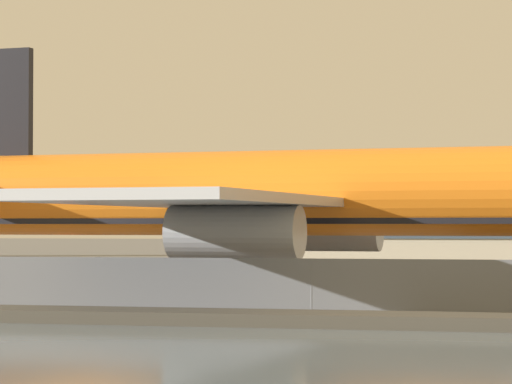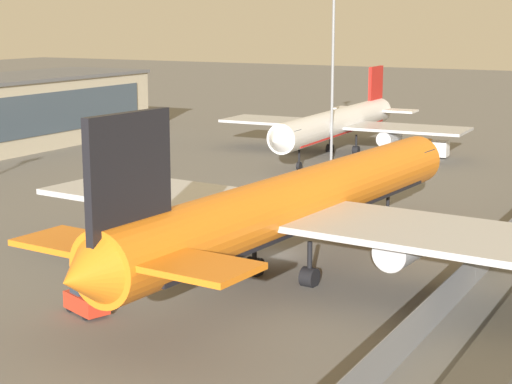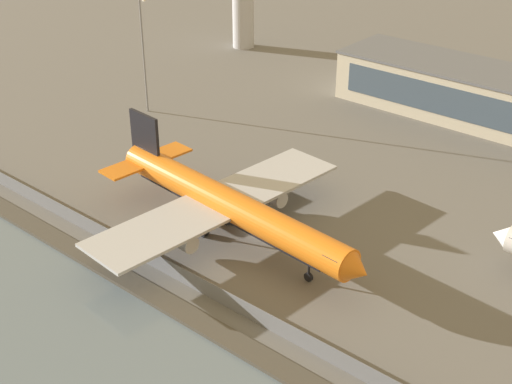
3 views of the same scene
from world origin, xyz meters
TOP-DOWN VIEW (x-y plane):
  - ground_plane at (0.00, 0.00)m, footprint 500.00×500.00m
  - perimeter_fence at (0.00, -16.00)m, footprint 280.00×0.10m
  - cargo_jet_orange at (-3.29, -3.65)m, footprint 48.66×42.09m
  - passenger_jet_white_red at (49.15, 15.33)m, footprint 40.44×34.71m
  - baggage_tug at (-17.78, 4.37)m, footprint 2.62×3.56m
  - ops_van at (53.20, 3.64)m, footprint 2.34×5.29m
  - apron_light_mast_apron_west at (41.85, 13.19)m, footprint 3.20×0.40m

SIDE VIEW (x-z plane):
  - ground_plane at x=0.00m, z-range 0.00..0.00m
  - baggage_tug at x=-17.78m, z-range -0.09..1.71m
  - perimeter_fence at x=0.00m, z-range 0.00..2.38m
  - ops_van at x=53.20m, z-range 0.04..2.52m
  - passenger_jet_white_red at x=49.15m, z-range -1.35..10.04m
  - cargo_jet_orange at x=-3.29m, z-range -1.62..12.09m
  - apron_light_mast_apron_west at x=41.85m, z-range 1.31..25.44m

